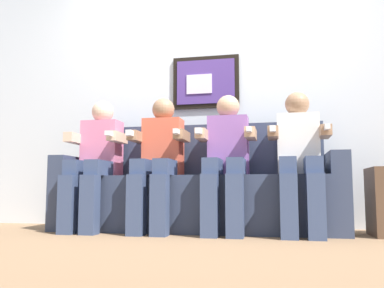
% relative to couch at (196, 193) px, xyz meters
% --- Properties ---
extents(ground_plane, '(6.18, 6.18, 0.00)m').
position_rel_couch_xyz_m(ground_plane, '(0.00, -0.33, -0.31)').
color(ground_plane, '#8C6B4C').
extents(back_wall_assembly, '(4.75, 0.10, 2.60)m').
position_rel_couch_xyz_m(back_wall_assembly, '(0.00, 0.44, 0.99)').
color(back_wall_assembly, silver).
rests_on(back_wall_assembly, ground_plane).
extents(couch, '(2.35, 0.58, 0.90)m').
position_rel_couch_xyz_m(couch, '(0.00, 0.00, 0.00)').
color(couch, '#333D56').
rests_on(couch, ground_plane).
extents(person_leftmost, '(0.46, 0.56, 1.11)m').
position_rel_couch_xyz_m(person_leftmost, '(-0.83, -0.17, 0.29)').
color(person_leftmost, pink).
rests_on(person_leftmost, ground_plane).
extents(person_left_center, '(0.46, 0.56, 1.11)m').
position_rel_couch_xyz_m(person_left_center, '(-0.28, -0.17, 0.29)').
color(person_left_center, '#D8593F').
rests_on(person_left_center, ground_plane).
extents(person_right_center, '(0.46, 0.56, 1.11)m').
position_rel_couch_xyz_m(person_right_center, '(0.28, -0.17, 0.29)').
color(person_right_center, '#8C59A5').
rests_on(person_right_center, ground_plane).
extents(person_rightmost, '(0.46, 0.56, 1.11)m').
position_rel_couch_xyz_m(person_rightmost, '(0.83, -0.17, 0.29)').
color(person_rightmost, white).
rests_on(person_rightmost, ground_plane).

